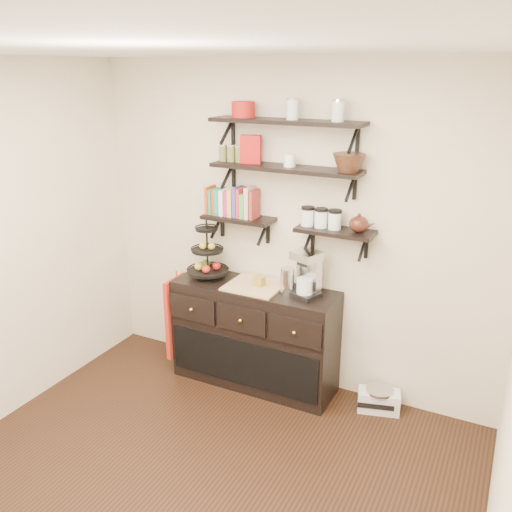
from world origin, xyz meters
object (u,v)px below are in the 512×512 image
object	(u,v)px
sideboard	(255,335)
coffee_maker	(307,274)
radio	(379,400)
fruit_stand	(208,258)

from	to	relation	value
sideboard	coffee_maker	size ratio (longest dim) A/B	3.71
coffee_maker	radio	world-z (taller)	coffee_maker
fruit_stand	radio	distance (m)	1.82
sideboard	coffee_maker	world-z (taller)	coffee_maker
sideboard	fruit_stand	size ratio (longest dim) A/B	2.70
radio	coffee_maker	bearing A→B (deg)	168.03
sideboard	radio	bearing A→B (deg)	3.27
sideboard	radio	size ratio (longest dim) A/B	3.91
fruit_stand	radio	bearing A→B (deg)	2.17
sideboard	fruit_stand	world-z (taller)	fruit_stand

